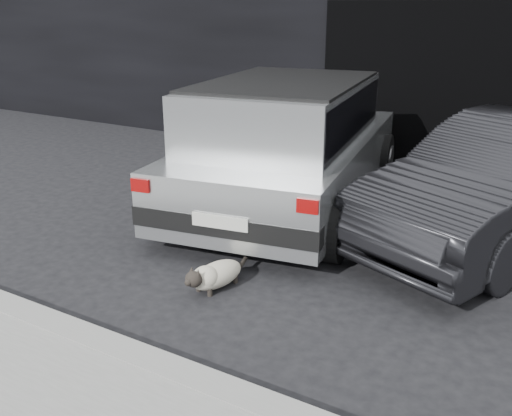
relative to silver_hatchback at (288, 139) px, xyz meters
The scene contains 8 objects.
ground 1.50m from the silver_hatchback, 77.86° to the right, with size 80.00×80.00×0.00m, color black.
building_facade 5.24m from the silver_hatchback, 75.49° to the left, with size 34.00×4.00×5.00m, color black.
garage_opening 3.11m from the silver_hatchback, 66.11° to the left, with size 4.00×0.10×2.60m, color black.
curb 4.06m from the silver_hatchback, 71.63° to the right, with size 18.00×0.25×0.12m, color gray.
silver_hatchback is the anchor object (origin of this frame).
second_car 2.68m from the silver_hatchback, ahead, with size 1.47×4.22×1.39m, color black.
cat_siamese 2.63m from the silver_hatchback, 78.34° to the right, with size 0.39×0.88×0.30m.
cat_white 1.84m from the silver_hatchback, 101.87° to the right, with size 0.71×0.39×0.35m.
Camera 1 is at (3.06, -5.25, 2.54)m, focal length 40.00 mm.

